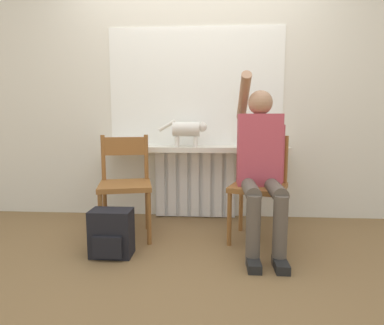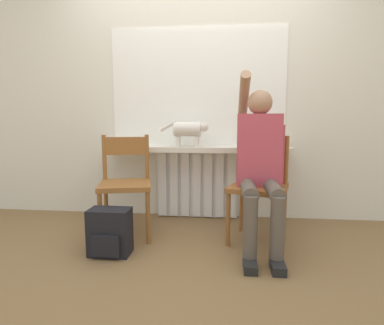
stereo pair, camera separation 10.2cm
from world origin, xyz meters
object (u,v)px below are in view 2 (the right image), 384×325
object	(u,v)px
chair_left	(125,183)
person	(260,161)
backpack	(110,232)
cat	(189,130)
chair_right	(259,186)

from	to	relation	value
chair_left	person	distance (m)	1.13
person	chair_left	bearing A→B (deg)	173.74
chair_left	backpack	bearing A→B (deg)	-103.37
chair_left	cat	distance (m)	0.79
person	backpack	size ratio (longest dim) A/B	3.96
person	chair_right	bearing A→B (deg)	84.30
chair_right	person	distance (m)	0.25
chair_left	cat	world-z (taller)	cat
person	backpack	world-z (taller)	person
chair_right	cat	distance (m)	0.88
chair_left	backpack	distance (m)	0.50
cat	backpack	xyz separation A→B (m)	(-0.49, -0.84, -0.73)
backpack	chair_left	bearing A→B (deg)	90.54
chair_left	backpack	xyz separation A→B (m)	(0.00, -0.41, -0.29)
chair_right	cat	world-z (taller)	cat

